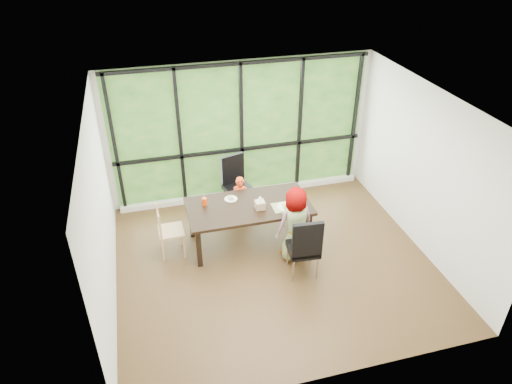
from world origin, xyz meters
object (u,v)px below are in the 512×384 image
at_px(green_cup, 301,203).
at_px(child_older, 294,224).
at_px(tissue_box, 260,205).
at_px(plate_near, 285,207).
at_px(orange_cup, 204,201).
at_px(chair_interior_leather, 303,245).
at_px(plate_far, 231,199).
at_px(child_toddler, 240,200).
at_px(chair_window_leather, 238,185).
at_px(chair_end_beech, 171,231).
at_px(dining_table, 249,224).

bearing_deg(green_cup, child_older, -126.11).
bearing_deg(tissue_box, plate_near, -11.67).
bearing_deg(orange_cup, chair_interior_leather, -41.84).
height_order(plate_far, tissue_box, tissue_box).
distance_m(child_toddler, orange_cup, 0.89).
bearing_deg(plate_far, chair_window_leather, 69.34).
xyz_separation_m(child_older, tissue_box, (-0.45, 0.44, 0.17)).
height_order(chair_end_beech, orange_cup, chair_end_beech).
xyz_separation_m(plate_near, orange_cup, (-1.26, 0.42, 0.06)).
height_order(chair_window_leather, tissue_box, chair_window_leather).
bearing_deg(dining_table, plate_near, -21.61).
distance_m(chair_window_leather, plate_near, 1.36).
relative_size(chair_interior_leather, child_toddler, 1.17).
bearing_deg(child_toddler, green_cup, -26.78).
height_order(child_toddler, child_older, child_older).
distance_m(child_older, tissue_box, 0.65).
bearing_deg(chair_interior_leather, chair_window_leather, -69.14).
height_order(plate_near, tissue_box, tissue_box).
relative_size(dining_table, child_toddler, 2.21).
distance_m(chair_interior_leather, plate_near, 0.79).
bearing_deg(plate_far, tissue_box, -44.00).
bearing_deg(tissue_box, child_older, -44.35).
xyz_separation_m(dining_table, chair_end_beech, (-1.30, 0.03, 0.08)).
height_order(dining_table, child_older, child_older).
relative_size(chair_interior_leather, plate_near, 4.03).
distance_m(chair_window_leather, orange_cup, 1.15).
bearing_deg(chair_end_beech, dining_table, -91.86).
relative_size(dining_table, chair_window_leather, 1.89).
bearing_deg(plate_near, chair_window_leather, 112.46).
distance_m(child_older, plate_far, 1.19).
bearing_deg(dining_table, child_toddler, 90.00).
bearing_deg(chair_end_beech, tissue_box, -97.16).
bearing_deg(child_older, green_cup, -137.10).
distance_m(chair_window_leather, green_cup, 1.53).
bearing_deg(chair_window_leather, tissue_box, -100.69).
xyz_separation_m(chair_window_leather, tissue_box, (0.11, -1.16, 0.28)).
relative_size(child_older, plate_near, 4.84).
xyz_separation_m(chair_window_leather, green_cup, (0.78, -1.29, 0.28)).
bearing_deg(child_toddler, plate_near, -36.08).
bearing_deg(child_older, tissue_box, -55.34).
xyz_separation_m(chair_interior_leather, child_toddler, (-0.62, 1.60, -0.08)).
height_order(child_toddler, green_cup, child_toddler).
xyz_separation_m(plate_far, plate_near, (0.81, -0.47, 0.00)).
bearing_deg(chair_end_beech, chair_window_leather, -54.21).
xyz_separation_m(dining_table, tissue_box, (0.16, -0.14, 0.44)).
bearing_deg(green_cup, dining_table, 162.06).
distance_m(dining_table, green_cup, 0.98).
bearing_deg(tissue_box, chair_window_leather, 95.44).
relative_size(plate_near, orange_cup, 2.05).
bearing_deg(chair_window_leather, plate_far, -126.79).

